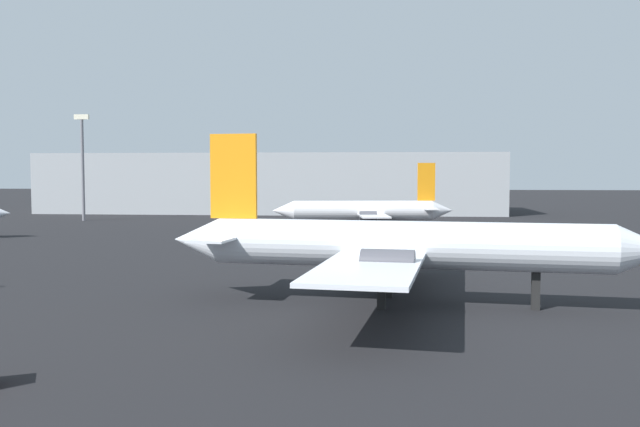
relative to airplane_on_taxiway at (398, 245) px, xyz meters
The scene contains 4 objects.
airplane_on_taxiway is the anchor object (origin of this frame).
airplane_far_right 49.56m from the airplane_on_taxiway, 93.97° to the left, with size 24.44×17.63×9.13m.
light_mast_left 81.19m from the airplane_on_taxiway, 127.76° to the left, with size 2.40×0.50×17.20m.
terminal_building 94.59m from the airplane_on_taxiway, 104.13° to the left, with size 88.47×23.67×11.48m, color #999EA3.
Camera 1 is at (3.90, -8.66, 7.80)m, focal length 37.16 mm.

